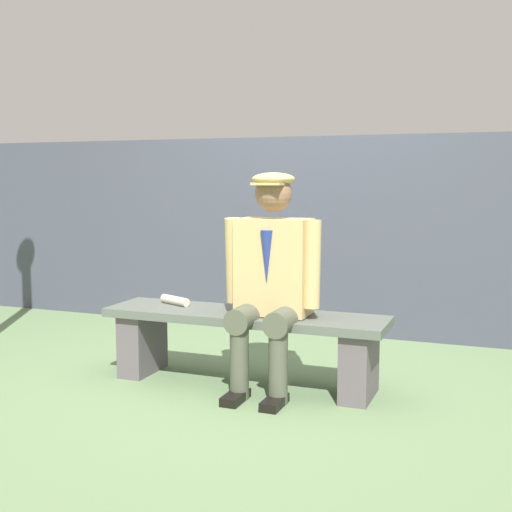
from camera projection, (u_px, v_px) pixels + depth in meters
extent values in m
plane|color=#648055|center=(244.00, 384.00, 4.15)|extent=(30.00, 30.00, 0.00)
cube|color=#545B53|center=(244.00, 316.00, 4.10)|extent=(1.76, 0.44, 0.05)
cube|color=#5C5359|center=(359.00, 364.00, 3.87)|extent=(0.16, 0.38, 0.40)
cube|color=#5C5359|center=(143.00, 342.00, 4.38)|extent=(0.16, 0.38, 0.40)
cube|color=tan|center=(274.00, 266.00, 3.99)|extent=(0.43, 0.26, 0.57)
cylinder|color=#1E2338|center=(274.00, 224.00, 3.96)|extent=(0.24, 0.24, 0.06)
cone|color=navy|center=(267.00, 257.00, 3.86)|extent=(0.07, 0.07, 0.32)
sphere|color=#8C664C|center=(273.00, 193.00, 3.92)|extent=(0.22, 0.22, 0.22)
ellipsoid|color=tan|center=(273.00, 179.00, 3.91)|extent=(0.25, 0.25, 0.08)
cube|color=tan|center=(268.00, 184.00, 3.83)|extent=(0.18, 0.10, 0.02)
cylinder|color=#4D5342|center=(286.00, 319.00, 3.86)|extent=(0.15, 0.39, 0.15)
cylinder|color=#4D5342|center=(278.00, 364.00, 3.77)|extent=(0.11, 0.11, 0.46)
cube|color=black|center=(274.00, 402.00, 3.73)|extent=(0.10, 0.24, 0.05)
cylinder|color=tan|center=(312.00, 264.00, 3.86)|extent=(0.10, 0.13, 0.52)
cylinder|color=#4D5342|center=(248.00, 316.00, 3.95)|extent=(0.15, 0.39, 0.15)
cylinder|color=#4D5342|center=(239.00, 360.00, 3.85)|extent=(0.11, 0.11, 0.46)
cube|color=black|center=(235.00, 397.00, 3.82)|extent=(0.10, 0.24, 0.05)
cylinder|color=tan|center=(234.00, 260.00, 4.04)|extent=(0.11, 0.14, 0.52)
cylinder|color=beige|center=(175.00, 300.00, 4.34)|extent=(0.24, 0.15, 0.06)
cube|color=#414452|center=(317.00, 235.00, 5.55)|extent=(12.00, 0.24, 1.61)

